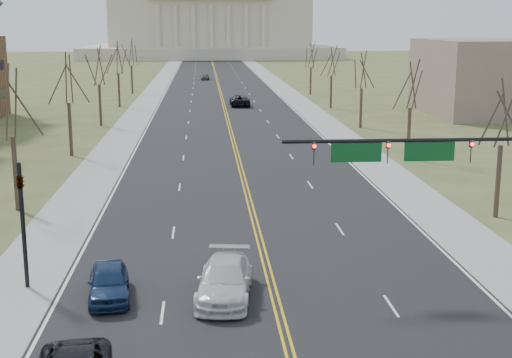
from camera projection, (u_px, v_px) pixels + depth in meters
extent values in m
cube|color=black|center=(220.00, 92.00, 128.36)|extent=(20.00, 380.00, 0.01)
cube|color=black|center=(289.00, 351.00, 27.05)|extent=(120.00, 14.00, 0.01)
cube|color=gray|center=(153.00, 92.00, 127.49)|extent=(4.00, 380.00, 0.03)
cube|color=gray|center=(286.00, 92.00, 129.22)|extent=(4.00, 380.00, 0.03)
cube|color=gold|center=(220.00, 92.00, 128.36)|extent=(0.42, 380.00, 0.01)
cube|color=silver|center=(166.00, 92.00, 127.65)|extent=(0.15, 380.00, 0.01)
cube|color=silver|center=(274.00, 92.00, 129.06)|extent=(0.15, 380.00, 0.01)
cube|color=#BFB79F|center=(211.00, 51.00, 264.30)|extent=(90.00, 60.00, 4.00)
cube|color=#BFB79F|center=(210.00, 23.00, 262.16)|extent=(70.00, 40.00, 16.00)
cylinder|color=black|center=(409.00, 140.00, 33.37)|extent=(12.00, 0.18, 0.18)
imported|color=black|center=(471.00, 151.00, 33.71)|extent=(0.35, 0.40, 1.10)
sphere|color=#FF0C0C|center=(472.00, 144.00, 33.49)|extent=(0.18, 0.18, 0.18)
imported|color=black|center=(388.00, 152.00, 33.42)|extent=(0.35, 0.40, 1.10)
sphere|color=#FF0C0C|center=(389.00, 145.00, 33.20)|extent=(0.18, 0.18, 0.18)
imported|color=black|center=(314.00, 153.00, 33.17)|extent=(0.35, 0.40, 1.10)
sphere|color=#FF0C0C|center=(314.00, 146.00, 32.94)|extent=(0.18, 0.18, 0.18)
cube|color=#0C4C1E|center=(429.00, 152.00, 33.56)|extent=(2.40, 0.12, 0.90)
cube|color=#0C4C1E|center=(356.00, 153.00, 33.31)|extent=(2.40, 0.12, 0.90)
cylinder|color=black|center=(23.00, 226.00, 32.88)|extent=(0.20, 0.20, 6.00)
imported|color=black|center=(20.00, 180.00, 32.41)|extent=(0.32, 0.36, 0.99)
cylinder|color=#32241D|center=(498.00, 181.00, 45.21)|extent=(0.32, 0.32, 4.68)
cylinder|color=#32241D|center=(16.00, 174.00, 46.83)|extent=(0.32, 0.32, 4.95)
cylinder|color=#32241D|center=(409.00, 134.00, 64.69)|extent=(0.32, 0.32, 4.68)
cylinder|color=#32241D|center=(70.00, 130.00, 66.31)|extent=(0.32, 0.32, 4.95)
cylinder|color=#32241D|center=(361.00, 108.00, 84.17)|extent=(0.32, 0.32, 4.68)
cylinder|color=#32241D|center=(100.00, 105.00, 85.79)|extent=(0.32, 0.32, 4.95)
cylinder|color=#32241D|center=(331.00, 92.00, 103.65)|extent=(0.32, 0.32, 4.68)
cylinder|color=#32241D|center=(119.00, 90.00, 105.28)|extent=(0.32, 0.32, 4.95)
cylinder|color=#32241D|center=(311.00, 81.00, 123.14)|extent=(0.32, 0.32, 4.68)
cylinder|color=#32241D|center=(132.00, 80.00, 124.76)|extent=(0.32, 0.32, 4.95)
imported|color=silver|center=(225.00, 280.00, 32.10)|extent=(2.99, 5.99, 1.67)
imported|color=navy|center=(109.00, 282.00, 32.04)|extent=(2.33, 4.67, 1.53)
imported|color=black|center=(240.00, 100.00, 106.57)|extent=(2.91, 6.08, 1.67)
imported|color=#52555B|center=(205.00, 77.00, 155.62)|extent=(2.01, 4.08, 1.34)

